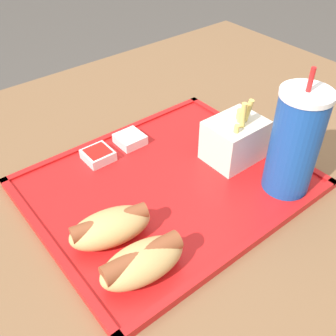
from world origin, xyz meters
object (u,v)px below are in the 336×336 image
at_px(fries_carton, 235,139).
at_px(hot_dog_near, 110,227).
at_px(hot_dog_far, 142,262).
at_px(soda_cup, 295,142).
at_px(sauce_cup_ketchup, 98,155).
at_px(sauce_cup_mayo, 130,139).

bearing_deg(fries_carton, hot_dog_near, 5.23).
bearing_deg(fries_carton, hot_dog_far, 20.33).
height_order(soda_cup, sauce_cup_ketchup, soda_cup).
distance_m(soda_cup, hot_dog_far, 0.29).
bearing_deg(sauce_cup_ketchup, hot_dog_near, 64.71).
xyz_separation_m(hot_dog_far, sauce_cup_mayo, (-0.15, -0.25, -0.02)).
distance_m(soda_cup, fries_carton, 0.12).
distance_m(hot_dog_near, fries_carton, 0.27).
bearing_deg(sauce_cup_ketchup, sauce_cup_mayo, -176.31).
relative_size(soda_cup, hot_dog_near, 1.64).
bearing_deg(hot_dog_near, soda_cup, 163.87).
height_order(hot_dog_near, sauce_cup_ketchup, hot_dog_near).
relative_size(hot_dog_near, sauce_cup_mayo, 2.63).
bearing_deg(fries_carton, soda_cup, 96.39).
xyz_separation_m(fries_carton, sauce_cup_mayo, (0.12, -0.15, -0.03)).
bearing_deg(hot_dog_far, sauce_cup_ketchup, -108.13).
bearing_deg(hot_dog_near, fries_carton, -174.77).
relative_size(soda_cup, fries_carton, 1.75).
bearing_deg(fries_carton, sauce_cup_ketchup, -37.49).
height_order(fries_carton, sauce_cup_ketchup, fries_carton).
bearing_deg(soda_cup, hot_dog_near, -16.13).
xyz_separation_m(soda_cup, sauce_cup_ketchup, (0.20, -0.25, -0.08)).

